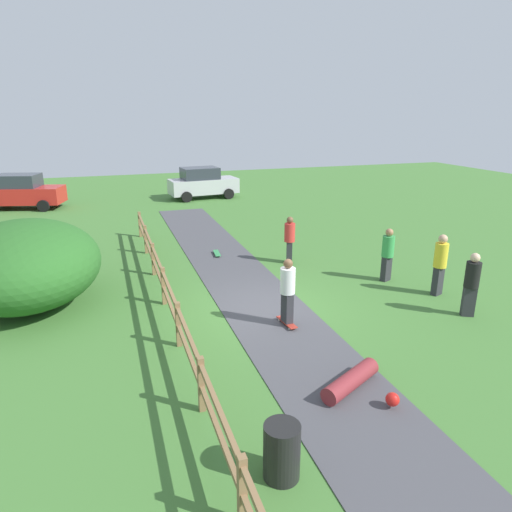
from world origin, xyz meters
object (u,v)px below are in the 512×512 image
at_px(skater_fallen, 354,382).
at_px(parked_car_silver, 203,183).
at_px(trash_bin, 282,451).
at_px(skater_riding, 288,289).
at_px(bystander_red, 290,238).
at_px(bystander_green, 388,252).
at_px(parked_car_red, 22,192).
at_px(bystander_yellow, 440,262).
at_px(bush_large, 25,264).
at_px(bystander_black, 472,282).
at_px(skateboard_loose, 217,253).

height_order(skater_fallen, parked_car_silver, parked_car_silver).
height_order(trash_bin, skater_riding, skater_riding).
xyz_separation_m(bystander_red, parked_car_silver, (-0.26, 13.58, 0.02)).
relative_size(skater_riding, bystander_green, 1.02).
relative_size(skater_fallen, parked_car_red, 0.34).
height_order(skater_fallen, bystander_green, bystander_green).
relative_size(trash_bin, bystander_yellow, 0.48).
bearing_deg(bystander_yellow, parked_car_silver, 100.56).
xyz_separation_m(bush_large, parked_car_red, (-2.06, 14.67, -0.24)).
height_order(trash_bin, bystander_black, bystander_black).
distance_m(skater_riding, skateboard_loose, 6.46).
height_order(bystander_yellow, bystander_green, bystander_yellow).
bearing_deg(parked_car_silver, parked_car_red, 179.90).
bearing_deg(skateboard_loose, skater_fallen, -87.34).
height_order(skater_riding, skater_fallen, skater_riding).
height_order(trash_bin, bystander_green, bystander_green).
bearing_deg(bystander_red, bush_large, -172.71).
xyz_separation_m(skateboard_loose, bystander_black, (5.12, -7.37, 0.89)).
distance_m(bush_large, skater_fallen, 9.47).
xyz_separation_m(skateboard_loose, parked_car_red, (-8.21, 11.91, 0.87)).
distance_m(skater_riding, skater_fallen, 3.21).
bearing_deg(skateboard_loose, skater_riding, -87.46).
xyz_separation_m(skateboard_loose, bystander_green, (4.57, -4.37, 0.87)).
relative_size(skateboard_loose, bystander_red, 0.48).
bearing_deg(skater_riding, skater_fallen, -87.09).
xyz_separation_m(bystander_green, parked_car_red, (-12.77, 16.28, 0.00)).
distance_m(skateboard_loose, parked_car_silver, 12.09).
bearing_deg(skater_riding, bystander_black, -11.51).
bearing_deg(parked_car_red, parked_car_silver, -0.10).
distance_m(skater_fallen, bystander_green, 6.62).
relative_size(skater_fallen, bystander_green, 0.88).
distance_m(bystander_yellow, parked_car_red, 22.36).
xyz_separation_m(skater_riding, parked_car_silver, (1.74, 18.28, -0.05)).
bearing_deg(bystander_black, bystander_green, 100.51).
bearing_deg(bystander_red, bystander_yellow, -53.97).
height_order(parked_car_silver, parked_car_red, same).
xyz_separation_m(skateboard_loose, bystander_yellow, (5.34, -5.88, 0.95)).
height_order(skater_fallen, bystander_red, bystander_red).
bearing_deg(trash_bin, skater_riding, 66.95).
xyz_separation_m(bystander_yellow, bystander_green, (-0.77, 1.52, -0.08)).
xyz_separation_m(bush_large, skateboard_loose, (6.14, 2.76, -1.11)).
distance_m(trash_bin, skater_fallen, 2.70).
bearing_deg(parked_car_red, bystander_black, -55.35).
bearing_deg(bystander_red, bystander_black, -63.48).
relative_size(bystander_yellow, parked_car_red, 0.41).
bearing_deg(bystander_yellow, skater_fallen, -143.61).
relative_size(bush_large, skateboard_loose, 5.96).
bearing_deg(skateboard_loose, bystander_yellow, -47.78).
bearing_deg(skater_riding, parked_car_silver, 84.56).
bearing_deg(parked_car_silver, skater_riding, -95.44).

